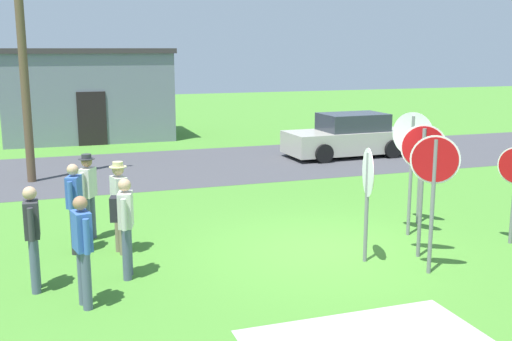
{
  "coord_description": "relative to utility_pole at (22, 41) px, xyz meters",
  "views": [
    {
      "loc": [
        -4.8,
        -10.04,
        3.77
      ],
      "look_at": [
        -0.83,
        1.58,
        1.3
      ],
      "focal_mm": 42.88,
      "sensor_mm": 36.0,
      "label": 1
    }
  ],
  "objects": [
    {
      "name": "person_in_teal",
      "position": [
        0.91,
        -9.44,
        -3.01
      ],
      "size": [
        0.29,
        0.56,
        1.69
      ],
      "color": "#4C5670",
      "rests_on": "ground"
    },
    {
      "name": "stop_sign_far_back",
      "position": [
        8.04,
        -7.26,
        -2.46
      ],
      "size": [
        0.41,
        0.7,
        2.19
      ],
      "color": "slate",
      "rests_on": "ground"
    },
    {
      "name": "person_in_dark_shirt",
      "position": [
        1.64,
        -8.44,
        -2.98
      ],
      "size": [
        0.41,
        0.56,
        1.69
      ],
      "color": "#4C5670",
      "rests_on": "ground"
    },
    {
      "name": "stop_sign_leaning_left",
      "position": [
        6.54,
        -9.9,
        -2.32
      ],
      "size": [
        0.68,
        0.47,
        2.37
      ],
      "color": "slate",
      "rests_on": "ground"
    },
    {
      "name": "street_asphalt",
      "position": [
        5.35,
        0.85,
        -3.95
      ],
      "size": [
        60.0,
        6.4,
        0.01
      ],
      "primitive_type": "cube",
      "color": "#424247",
      "rests_on": "ground"
    },
    {
      "name": "person_holding_notes",
      "position": [
        1.7,
        -7.14,
        -2.97
      ],
      "size": [
        0.32,
        0.56,
        1.74
      ],
      "color": "#7A6B56",
      "rests_on": "ground"
    },
    {
      "name": "building_background",
      "position": [
        2.17,
        8.27,
        -2.08
      ],
      "size": [
        6.82,
        4.14,
        3.75
      ],
      "color": "slate",
      "rests_on": "ground"
    },
    {
      "name": "person_on_left",
      "position": [
        1.21,
        -6.12,
        -2.97
      ],
      "size": [
        0.37,
        0.51,
        1.74
      ],
      "color": "#4C5670",
      "rests_on": "ground"
    },
    {
      "name": "person_near_signs",
      "position": [
        0.21,
        -8.55,
        -3.01
      ],
      "size": [
        0.23,
        0.57,
        1.69
      ],
      "color": "#4C5670",
      "rests_on": "ground"
    },
    {
      "name": "stop_sign_low_front",
      "position": [
        7.4,
        -7.91,
        -2.2
      ],
      "size": [
        0.46,
        0.77,
        2.52
      ],
      "color": "slate",
      "rests_on": "ground"
    },
    {
      "name": "ground_plane",
      "position": [
        5.35,
        -8.24,
        -3.96
      ],
      "size": [
        80.0,
        80.0,
        0.0
      ],
      "primitive_type": "plane",
      "color": "#47842D"
    },
    {
      "name": "stop_sign_rear_left",
      "position": [
        6.83,
        -9.14,
        -2.27
      ],
      "size": [
        0.68,
        0.5,
        2.45
      ],
      "color": "slate",
      "rests_on": "ground"
    },
    {
      "name": "person_in_blue",
      "position": [
        0.92,
        -6.84,
        -3.01
      ],
      "size": [
        0.32,
        0.55,
        1.69
      ],
      "color": "#2D2D33",
      "rests_on": "ground"
    },
    {
      "name": "utility_pole",
      "position": [
        0.0,
        0.0,
        0.0
      ],
      "size": [
        1.8,
        0.24,
        7.56
      ],
      "color": "brown",
      "rests_on": "ground"
    },
    {
      "name": "stop_sign_nearest",
      "position": [
        5.79,
        -9.02,
        -2.55
      ],
      "size": [
        0.26,
        0.83,
        2.06
      ],
      "color": "slate",
      "rests_on": "ground"
    },
    {
      "name": "parked_car_on_street",
      "position": [
        10.52,
        0.86,
        -3.27
      ],
      "size": [
        4.36,
        2.13,
        1.51
      ],
      "color": "#B7B2A3",
      "rests_on": "ground"
    }
  ]
}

